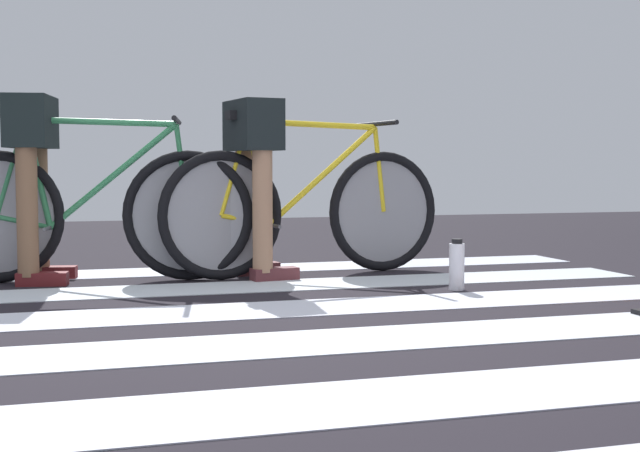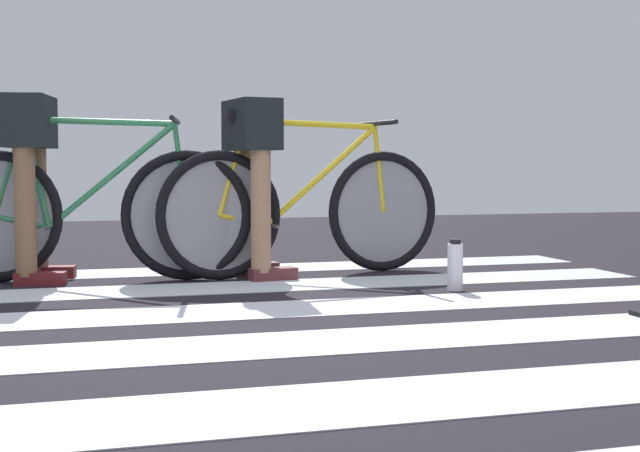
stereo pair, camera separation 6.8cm
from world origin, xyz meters
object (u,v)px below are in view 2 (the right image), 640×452
at_px(bicycle_2_of_2, 91,211).
at_px(cyclist_1_of_2, 253,163).
at_px(bicycle_1_of_2, 304,209).
at_px(cyclist_2_of_2, 31,162).
at_px(water_bottle, 455,266).

bearing_deg(bicycle_2_of_2, cyclist_1_of_2, 2.94).
distance_m(bicycle_1_of_2, cyclist_1_of_2, 0.40).
relative_size(bicycle_2_of_2, cyclist_2_of_2, 1.71).
height_order(bicycle_2_of_2, water_bottle, bicycle_2_of_2).
xyz_separation_m(cyclist_2_of_2, water_bottle, (2.06, -0.93, -0.53)).
bearing_deg(water_bottle, bicycle_2_of_2, 153.68).
bearing_deg(bicycle_1_of_2, cyclist_1_of_2, -180.00).
height_order(bicycle_1_of_2, bicycle_2_of_2, same).
bearing_deg(cyclist_1_of_2, bicycle_1_of_2, 0.00).
xyz_separation_m(cyclist_1_of_2, bicycle_2_of_2, (-0.87, 0.11, -0.26)).
bearing_deg(bicycle_2_of_2, bicycle_1_of_2, 7.01).
distance_m(cyclist_1_of_2, bicycle_2_of_2, 0.92).
bearing_deg(cyclist_1_of_2, cyclist_2_of_2, 163.57).
xyz_separation_m(bicycle_1_of_2, cyclist_2_of_2, (-1.49, 0.12, 0.27)).
height_order(cyclist_1_of_2, water_bottle, cyclist_1_of_2).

